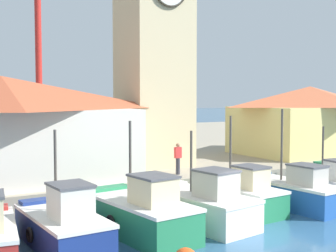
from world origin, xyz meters
TOP-DOWN VIEW (x-y plane):
  - ground_plane at (0.00, 0.00)m, footprint 300.00×300.00m
  - quay_wharf at (0.00, 26.66)m, footprint 120.00×40.00m
  - fishing_boat_left_outer at (-6.80, 2.67)m, footprint 2.23×4.71m
  - fishing_boat_left_inner at (-3.95, 2.56)m, footprint 2.65×5.26m
  - fishing_boat_mid_left at (-1.24, 2.60)m, footprint 2.84×4.98m
  - fishing_boat_center at (1.35, 3.53)m, footprint 2.14×4.52m
  - fishing_boat_mid_right at (3.95, 2.96)m, footprint 2.28×5.09m
  - fishing_boat_right_inner at (6.55, 3.04)m, footprint 2.41×4.64m
  - clock_tower at (1.41, 11.53)m, footprint 4.07×4.07m
  - warehouse_left at (-7.28, 10.40)m, footprint 12.16×7.01m
  - warehouse_right at (13.87, 11.34)m, footprint 10.47×6.84m
  - port_crane_near at (-0.99, 28.63)m, footprint 5.23×8.49m
  - port_crane_far at (10.91, 26.13)m, footprint 2.00×7.82m
  - dock_worker_near_tower at (0.92, 8.01)m, footprint 0.34×0.22m

SIDE VIEW (x-z plane):
  - ground_plane at x=0.00m, z-range 0.00..0.00m
  - quay_wharf at x=0.00m, z-range 0.00..1.03m
  - fishing_boat_right_inner at x=6.55m, z-range -1.06..2.51m
  - fishing_boat_mid_right at x=3.95m, z-range -1.51..2.96m
  - fishing_boat_center at x=1.35m, z-range -1.36..2.83m
  - fishing_boat_left_outer at x=-6.80m, z-range -1.20..2.71m
  - fishing_boat_mid_left at x=-1.24m, z-range -1.05..2.62m
  - fishing_boat_left_inner at x=-3.95m, z-range -1.26..2.89m
  - dock_worker_near_tower at x=0.92m, z-range 1.07..2.69m
  - warehouse_right at x=13.87m, z-range 1.08..5.79m
  - warehouse_left at x=-7.28m, z-range 1.08..6.05m
  - port_crane_far at x=10.91m, z-range -0.89..14.86m
  - port_crane_near at x=-0.99m, z-range -1.16..16.42m
  - clock_tower at x=1.41m, z-range 0.58..16.67m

